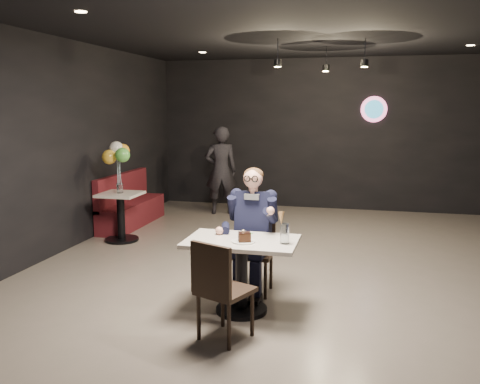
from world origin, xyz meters
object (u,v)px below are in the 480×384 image
(side_table, at_px, (121,217))
(balloon_vase, at_px, (120,188))
(seated_man, at_px, (253,230))
(booth_bench, at_px, (132,200))
(main_table, at_px, (242,276))
(chair_near, at_px, (225,289))
(sundae_glass, at_px, (285,234))
(passerby, at_px, (221,170))
(chair_far, at_px, (253,252))

(side_table, xyz_separation_m, balloon_vase, (0.00, 0.00, 0.45))
(seated_man, distance_m, booth_bench, 3.85)
(balloon_vase, bearing_deg, main_table, -42.42)
(seated_man, distance_m, side_table, 2.99)
(chair_near, bearing_deg, main_table, 112.95)
(main_table, bearing_deg, chair_near, -90.00)
(seated_man, bearing_deg, main_table, -90.00)
(sundae_glass, bearing_deg, passerby, 112.82)
(chair_far, relative_size, sundae_glass, 4.69)
(seated_man, bearing_deg, side_table, 145.43)
(sundae_glass, relative_size, balloon_vase, 1.32)
(chair_near, bearing_deg, seated_man, 112.95)
(booth_bench, distance_m, balloon_vase, 1.11)
(booth_bench, relative_size, balloon_vase, 12.23)
(seated_man, height_order, booth_bench, seated_man)
(seated_man, relative_size, side_table, 1.95)
(main_table, distance_m, sundae_glass, 0.64)
(passerby, bearing_deg, booth_bench, 28.47)
(seated_man, distance_m, sundae_glass, 0.75)
(main_table, bearing_deg, booth_bench, 130.33)
(main_table, xyz_separation_m, sundae_glass, (0.43, -0.04, 0.47))
(chair_near, relative_size, seated_man, 0.64)
(balloon_vase, bearing_deg, chair_near, -49.32)
(side_table, bearing_deg, booth_bench, 106.70)
(chair_far, xyz_separation_m, balloon_vase, (-2.45, 1.69, 0.36))
(main_table, relative_size, booth_bench, 0.61)
(passerby, bearing_deg, chair_far, 91.69)
(chair_near, distance_m, side_table, 3.75)
(passerby, bearing_deg, seated_man, 91.69)
(sundae_glass, height_order, balloon_vase, sundae_glass)
(seated_man, relative_size, passerby, 0.85)
(main_table, distance_m, booth_bench, 4.25)
(sundae_glass, height_order, side_table, sundae_glass)
(balloon_vase, relative_size, passerby, 0.09)
(side_table, bearing_deg, chair_near, -49.32)
(chair_near, xyz_separation_m, booth_bench, (-2.75, 3.85, -0.01))
(chair_near, height_order, side_table, chair_near)
(main_table, distance_m, seated_man, 0.65)
(side_table, bearing_deg, seated_man, -34.57)
(side_table, bearing_deg, main_table, -42.42)
(main_table, bearing_deg, balloon_vase, 137.58)
(booth_bench, bearing_deg, balloon_vase, -73.30)
(sundae_glass, xyz_separation_m, booth_bench, (-3.18, 3.28, -0.39))
(balloon_vase, height_order, passerby, passerby)
(main_table, height_order, side_table, main_table)
(balloon_vase, bearing_deg, chair_far, -34.57)
(sundae_glass, distance_m, passerby, 5.02)
(chair_near, xyz_separation_m, seated_man, (0.00, 1.16, 0.26))
(chair_near, xyz_separation_m, passerby, (-1.51, 5.19, 0.38))
(balloon_vase, xyz_separation_m, passerby, (0.94, 2.34, 0.02))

